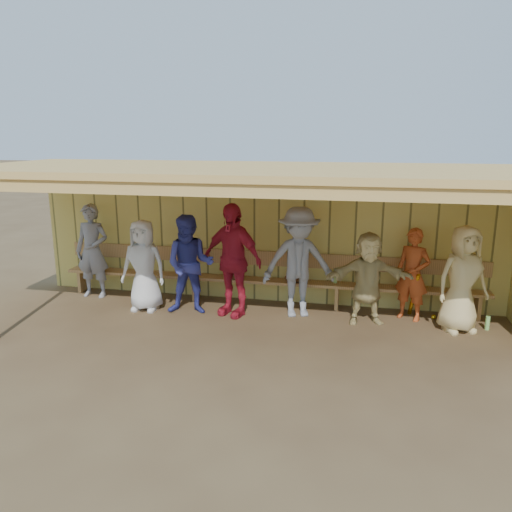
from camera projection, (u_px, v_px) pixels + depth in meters
The scene contains 12 objects.
ground at pixel (251, 324), 8.01m from camera, with size 90.00×90.00×0.00m, color brown.
player_a at pixel (93, 251), 9.22m from camera, with size 0.64×0.42×1.75m, color gray.
player_b at pixel (144, 265), 8.52m from camera, with size 0.77×0.50×1.58m, color silver.
player_c at pixel (190, 265), 8.35m from camera, with size 0.82×0.64×1.69m, color #363C96.
player_d at pixel (232, 260), 8.26m from camera, with size 1.11×0.46×1.90m, color #B91D30.
player_e at pixel (299, 262), 8.21m from camera, with size 1.19×0.68×1.84m, color gray.
player_f at pixel (368, 278), 7.92m from camera, with size 1.38×0.44×1.49m, color #D8C079.
player_g at pixel (412, 274), 8.09m from camera, with size 0.55×0.36×1.52m, color #BC4A1E.
player_h at pixel (462, 279), 7.57m from camera, with size 0.81×0.53×1.66m, color #E3C780.
dugout_structure at pixel (283, 214), 8.18m from camera, with size 8.80×3.20×2.50m.
bench at pixel (265, 274), 8.94m from camera, with size 7.60×0.34×0.93m.
dugout_equipment at pixel (242, 277), 8.91m from camera, with size 7.12×0.62×0.80m.
Camera 1 is at (1.64, -7.33, 2.97)m, focal length 35.00 mm.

